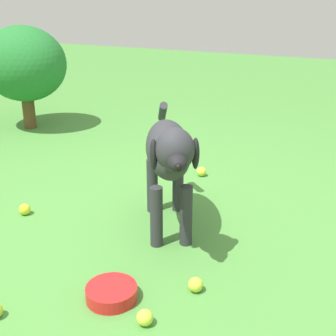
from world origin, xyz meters
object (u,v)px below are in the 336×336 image
at_px(tennis_ball_4, 196,285).
at_px(water_bowl, 112,293).
at_px(dog, 169,154).
at_px(tennis_ball_0, 145,318).
at_px(tennis_ball_2, 202,171).
at_px(tennis_ball_1, 25,209).

height_order(tennis_ball_4, water_bowl, tennis_ball_4).
distance_m(dog, water_bowl, 0.76).
relative_size(dog, tennis_ball_0, 13.45).
xyz_separation_m(tennis_ball_2, water_bowl, (-0.13, 1.44, -0.00)).
bearing_deg(tennis_ball_1, tennis_ball_2, -126.83).
relative_size(tennis_ball_0, tennis_ball_2, 1.00).
bearing_deg(dog, tennis_ball_2, 158.78).
height_order(dog, tennis_ball_4, dog).
bearing_deg(tennis_ball_4, dog, -53.35).
bearing_deg(tennis_ball_0, tennis_ball_4, -110.08).
bearing_deg(tennis_ball_4, tennis_ball_2, -70.56).
relative_size(dog, tennis_ball_4, 13.45).
height_order(tennis_ball_0, tennis_ball_1, same).
distance_m(tennis_ball_0, water_bowl, 0.22).
xyz_separation_m(tennis_ball_0, tennis_ball_1, (1.06, -0.55, 0.00)).
xyz_separation_m(tennis_ball_0, tennis_ball_4, (-0.10, -0.28, 0.00)).
bearing_deg(tennis_ball_4, tennis_ball_1, -12.92).
bearing_deg(water_bowl, tennis_ball_0, 157.30).
relative_size(dog, water_bowl, 4.03).
distance_m(dog, tennis_ball_2, 0.91).
xyz_separation_m(dog, tennis_ball_0, (-0.22, 0.72, -0.41)).
height_order(tennis_ball_2, tennis_ball_4, same).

